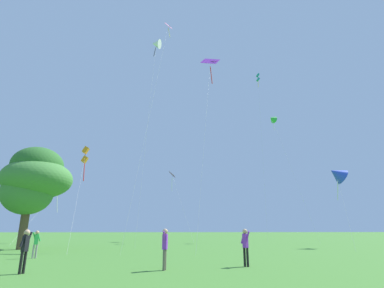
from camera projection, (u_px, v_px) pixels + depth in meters
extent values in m
cube|color=purple|center=(210.00, 61.00, 35.92)|extent=(2.48, 1.65, 1.68)
cylinder|color=#3F382D|center=(210.00, 61.00, 35.92)|extent=(1.49, 1.15, 0.75)
cylinder|color=red|center=(211.00, 75.00, 35.38)|extent=(0.30, 0.19, 2.27)
cylinder|color=silver|center=(205.00, 133.00, 28.18)|extent=(2.58, 9.88, 21.03)
cone|color=blue|center=(337.00, 174.00, 32.59)|extent=(2.21, 1.82, 2.26)
cylinder|color=silver|center=(338.00, 190.00, 32.09)|extent=(0.38, 0.10, 2.12)
cylinder|color=silver|center=(345.00, 208.00, 28.79)|extent=(2.44, 5.56, 7.42)
cone|color=green|center=(272.00, 119.00, 50.15)|extent=(1.68, 1.68, 1.39)
cylinder|color=silver|center=(274.00, 126.00, 49.65)|extent=(0.21, 0.39, 1.62)
cylinder|color=silver|center=(293.00, 173.00, 44.03)|extent=(2.39, 7.28, 19.49)
cube|color=orange|center=(86.00, 150.00, 35.00)|extent=(0.81, 0.79, 0.85)
cube|color=orange|center=(85.00, 160.00, 34.69)|extent=(0.81, 0.79, 0.85)
cylinder|color=#3F382D|center=(85.00, 155.00, 34.85)|extent=(0.05, 0.05, 1.61)
cylinder|color=red|center=(84.00, 171.00, 34.14)|extent=(0.34, 0.52, 2.42)
cylinder|color=silver|center=(78.00, 194.00, 28.07)|extent=(2.80, 11.38, 9.95)
cube|color=teal|center=(258.00, 75.00, 55.89)|extent=(0.63, 0.59, 0.66)
cube|color=teal|center=(258.00, 80.00, 55.65)|extent=(0.63, 0.59, 0.66)
cylinder|color=#3F382D|center=(258.00, 77.00, 55.77)|extent=(0.04, 0.04, 1.25)
cylinder|color=yellow|center=(258.00, 83.00, 55.20)|extent=(0.29, 0.49, 1.60)
cylinder|color=silver|center=(262.00, 149.00, 48.98)|extent=(1.95, 5.68, 28.89)
cone|color=white|center=(156.00, 44.00, 44.33)|extent=(1.76, 1.76, 1.63)
cylinder|color=black|center=(155.00, 52.00, 43.87)|extent=(0.36, 0.26, 1.61)
cylinder|color=silver|center=(148.00, 125.00, 36.69)|extent=(0.74, 7.77, 28.07)
cube|color=yellow|center=(58.00, 189.00, 43.79)|extent=(1.67, 1.14, 1.55)
cylinder|color=#3F382D|center=(58.00, 189.00, 43.79)|extent=(1.31, 0.41, 0.90)
cylinder|color=silver|center=(57.00, 203.00, 43.33)|extent=(0.37, 0.26, 2.73)
cylinder|color=silver|center=(37.00, 214.00, 37.79)|extent=(0.54, 10.31, 7.29)
cube|color=black|center=(172.00, 174.00, 48.54)|extent=(1.24, 1.67, 1.10)
cylinder|color=#3F382D|center=(172.00, 174.00, 48.54)|extent=(0.90, 0.97, 0.44)
cylinder|color=silver|center=(172.00, 184.00, 48.15)|extent=(0.08, 0.17, 2.17)
cylinder|color=silver|center=(182.00, 206.00, 44.74)|extent=(3.20, 5.15, 10.23)
cube|color=pink|center=(168.00, 26.00, 38.87)|extent=(0.97, 1.05, 0.98)
cylinder|color=#3F382D|center=(168.00, 26.00, 38.87)|extent=(0.78, 0.08, 0.51)
cylinder|color=yellow|center=(169.00, 33.00, 38.56)|extent=(0.30, 0.07, 1.49)
cylinder|color=silver|center=(151.00, 108.00, 30.21)|extent=(2.76, 10.06, 27.16)
cylinder|color=gray|center=(33.00, 251.00, 18.83)|extent=(0.11, 0.11, 0.83)
cylinder|color=gray|center=(36.00, 251.00, 18.92)|extent=(0.11, 0.11, 0.83)
cube|color=green|center=(36.00, 239.00, 19.08)|extent=(0.28, 0.27, 0.62)
cylinder|color=green|center=(34.00, 237.00, 19.05)|extent=(0.28, 0.21, 0.58)
cylinder|color=green|center=(39.00, 237.00, 19.19)|extent=(0.28, 0.21, 0.58)
sphere|color=tan|center=(37.00, 232.00, 19.19)|extent=(0.23, 0.23, 0.23)
cylinder|color=#665B4C|center=(164.00, 260.00, 13.30)|extent=(0.12, 0.12, 0.88)
cylinder|color=#665B4C|center=(165.00, 260.00, 13.47)|extent=(0.12, 0.12, 0.88)
cube|color=purple|center=(165.00, 242.00, 13.60)|extent=(0.25, 0.26, 0.66)
cylinder|color=purple|center=(164.00, 238.00, 13.51)|extent=(0.16, 0.31, 0.62)
cylinder|color=purple|center=(166.00, 238.00, 13.77)|extent=(0.16, 0.31, 0.62)
sphere|color=tan|center=(165.00, 231.00, 13.72)|extent=(0.24, 0.24, 0.24)
cylinder|color=black|center=(24.00, 262.00, 12.39)|extent=(0.11, 0.11, 0.86)
cylinder|color=black|center=(21.00, 263.00, 12.22)|extent=(0.11, 0.11, 0.86)
cube|color=black|center=(25.00, 243.00, 12.51)|extent=(0.26, 0.27, 0.65)
cylinder|color=black|center=(29.00, 239.00, 12.68)|extent=(0.19, 0.30, 0.60)
cylinder|color=black|center=(23.00, 239.00, 12.43)|extent=(0.19, 0.30, 0.60)
sphere|color=tan|center=(27.00, 232.00, 12.63)|extent=(0.24, 0.24, 0.24)
cylinder|color=black|center=(248.00, 257.00, 14.62)|extent=(0.12, 0.12, 0.88)
cylinder|color=black|center=(245.00, 257.00, 14.75)|extent=(0.12, 0.12, 0.88)
cube|color=purple|center=(245.00, 241.00, 14.89)|extent=(0.29, 0.30, 0.66)
cylinder|color=purple|center=(247.00, 237.00, 14.84)|extent=(0.25, 0.28, 0.61)
cylinder|color=purple|center=(243.00, 237.00, 15.03)|extent=(0.25, 0.28, 0.61)
sphere|color=tan|center=(245.00, 231.00, 15.01)|extent=(0.24, 0.24, 0.24)
cylinder|color=brown|center=(26.00, 208.00, 27.93)|extent=(0.73, 0.73, 7.29)
ellipsoid|color=#427F38|center=(27.00, 192.00, 28.26)|extent=(4.63, 4.63, 4.11)
ellipsoid|color=#427F38|center=(37.00, 179.00, 28.91)|extent=(6.47, 6.47, 3.73)
ellipsoid|color=#2D6628|center=(38.00, 166.00, 29.30)|extent=(4.81, 4.81, 3.67)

